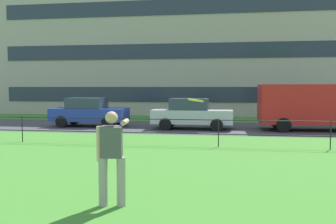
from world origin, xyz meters
TOP-DOWN VIEW (x-y plane):
  - street_strip at (0.00, 19.49)m, footprint 80.00×6.09m
  - park_fence at (0.00, 13.47)m, footprint 37.51×0.04m
  - person_thrower at (-1.76, 6.72)m, footprint 0.51×0.82m
  - frisbee at (-0.28, 6.76)m, footprint 0.31×0.31m
  - car_blue_far_right at (-7.00, 19.19)m, footprint 4.01×1.84m
  - car_silver_left at (-1.44, 18.79)m, footprint 4.01×1.83m
  - panel_van_far_left at (4.42, 19.04)m, footprint 5.05×2.20m
  - apartment_building_background at (-3.42, 32.49)m, footprint 31.49×11.46m

SIDE VIEW (x-z plane):
  - street_strip at x=0.00m, z-range 0.00..0.01m
  - park_fence at x=0.00m, z-range 0.17..1.17m
  - car_blue_far_right at x=-7.00m, z-range 0.01..1.55m
  - car_silver_left at x=-1.44m, z-range 0.01..1.55m
  - person_thrower at x=-1.76m, z-range 0.07..1.76m
  - panel_van_far_left at x=4.42m, z-range 0.15..2.39m
  - frisbee at x=-0.28m, z-range 1.85..1.92m
  - apartment_building_background at x=-3.42m, z-range 0.01..12.98m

